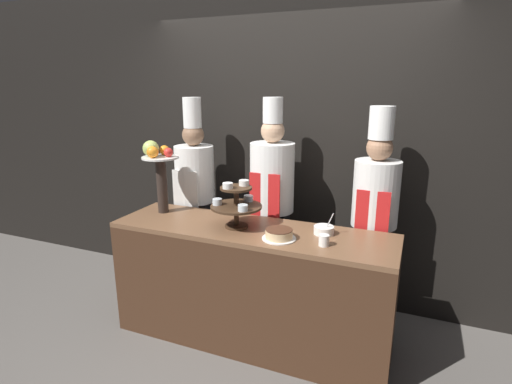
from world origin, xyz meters
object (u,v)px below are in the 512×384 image
Objects in this scene: fruit_pedestal at (159,165)px; cake_round at (279,234)px; cup_white at (324,240)px; serving_bowl_far at (324,230)px; chef_center_left at (272,198)px; chef_left at (195,192)px; tiered_stand at (236,203)px; chef_center_right at (374,213)px.

cake_round is (1.09, -0.19, -0.36)m from fruit_pedestal.
cup_white is at bearing 0.16° from cake_round.
chef_center_left is (-0.54, 0.40, 0.07)m from serving_bowl_far.
chef_left is 0.74m from chef_center_left.
serving_bowl_far reaches higher than cake_round.
tiered_stand is at bearing -7.20° from fruit_pedestal.
chef_left is at bearing 148.97° from cake_round.
tiered_stand is 1.61× the size of cake_round.
tiered_stand is at bearing -100.06° from chef_center_left.
chef_center_left is (-0.28, 0.61, 0.07)m from cake_round.
serving_bowl_far is 0.09× the size of chef_center_right.
tiered_stand is at bearing -38.04° from chef_left.
chef_left reaches higher than chef_center_right.
chef_center_left is at bearing -0.01° from chef_left.
chef_left reaches higher than fruit_pedestal.
tiered_stand is 0.70m from cup_white.
fruit_pedestal is 7.93× the size of cup_white.
chef_center_right is (1.57, 0.00, -0.00)m from chef_left.
serving_bowl_far is at bearing 38.73° from cake_round.
tiered_stand is at bearing 171.36° from cup_white.
chef_center_right is (0.25, 0.61, 0.04)m from cup_white.
tiered_stand reaches higher than cake_round.
fruit_pedestal is 1.45m from cup_white.
fruit_pedestal reaches higher than serving_bowl_far.
serving_bowl_far is (0.26, 0.21, -0.00)m from cake_round.
chef_center_left is at bearing 114.40° from cake_round.
serving_bowl_far is 0.09× the size of chef_center_left.
chef_center_left is at bearing -179.99° from chef_center_right.
chef_center_left is at bearing 79.94° from tiered_stand.
cup_white is at bearing -8.64° from tiered_stand.
fruit_pedestal is at bearing -100.43° from chef_left.
fruit_pedestal is 3.68× the size of serving_bowl_far.
cake_round is at bearing -15.74° from tiered_stand.
tiered_stand is 5.05× the size of cup_white.
cup_white is 0.85m from chef_center_left.
cake_round is 0.67m from chef_center_left.
cake_round is at bearing -141.27° from serving_bowl_far.
chef_center_right reaches higher than cake_round.
cup_white is (0.67, -0.10, -0.15)m from tiered_stand.
chef_center_right is at bearing 0.00° from chef_left.
cup_white is (0.31, 0.00, 0.00)m from cake_round.
tiered_stand is 0.65m from serving_bowl_far.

